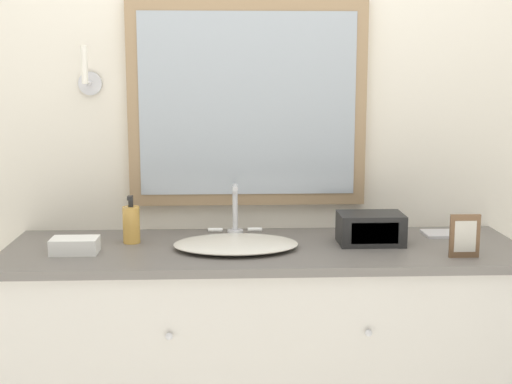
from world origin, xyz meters
The scene contains 8 objects.
wall_back centered at (0.00, 0.65, 1.28)m, with size 8.00×0.18×2.55m.
vanity_counter centered at (0.00, 0.33, 0.45)m, with size 1.87×0.60×0.91m.
sink_basin centered at (-0.10, 0.31, 0.93)m, with size 0.44×0.36×0.21m.
soap_bottle centered at (-0.49, 0.41, 0.98)m, with size 0.06×0.06×0.18m.
appliance_box centered at (0.39, 0.35, 0.96)m, with size 0.23×0.16×0.11m.
picture_frame centered at (0.67, 0.15, 0.98)m, with size 0.10×0.01×0.15m.
hand_towel_near_sink centered at (-0.67, 0.26, 0.93)m, with size 0.16×0.10×0.05m.
metal_tray centered at (0.71, 0.48, 0.91)m, with size 0.18×0.13×0.01m.
Camera 1 is at (-0.14, -2.17, 1.54)m, focal length 50.00 mm.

